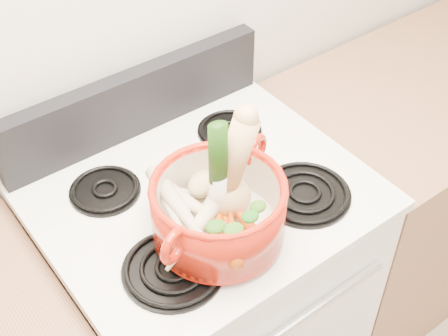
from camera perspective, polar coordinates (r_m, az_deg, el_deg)
wall_back at (r=1.56m, az=-10.06°, el=14.53°), size 3.50×0.02×2.60m
stove_body at (r=1.90m, az=-1.63°, el=-12.66°), size 0.76×0.65×0.92m
cooktop at (r=1.53m, az=-1.98°, el=-2.53°), size 0.78×0.67×0.03m
control_backsplash at (r=1.66m, az=-8.13°, el=5.98°), size 0.76×0.05×0.18m
oven_handle at (r=1.49m, az=6.04°, el=-14.26°), size 0.60×0.02×0.02m
counter_right at (r=2.46m, az=19.03°, el=0.34°), size 1.36×0.65×0.90m
burner_front_left at (r=1.35m, az=-4.66°, el=-9.12°), size 0.22×0.22×0.02m
burner_front_right at (r=1.51m, az=7.42°, el=-2.25°), size 0.22×0.22×0.02m
burner_back_left at (r=1.54m, az=-10.84°, el=-1.92°), size 0.17×0.17×0.02m
burner_back_right at (r=1.68m, az=0.51°, el=3.55°), size 0.17×0.17×0.02m
dutch_oven at (r=1.35m, az=-0.51°, el=-3.87°), size 0.38×0.38×0.14m
pot_handle_left at (r=1.22m, az=-4.60°, el=-7.10°), size 0.08×0.05×0.08m
pot_handle_right at (r=1.42m, az=2.96°, el=1.65°), size 0.08×0.05×0.08m
squash at (r=1.32m, az=0.48°, el=-0.20°), size 0.19×0.14×0.27m
leek at (r=1.30m, az=-0.52°, el=-0.41°), size 0.05×0.05×0.27m
ginger at (r=1.43m, az=-1.93°, el=-1.47°), size 0.11×0.10×0.05m
parsnip_0 at (r=1.35m, az=-3.44°, el=-5.53°), size 0.04×0.20×0.05m
parsnip_1 at (r=1.34m, az=-3.52°, el=-5.48°), size 0.13×0.19×0.06m
parsnip_2 at (r=1.36m, az=-2.05°, el=-3.86°), size 0.10×0.20×0.06m
parsnip_3 at (r=1.31m, az=-3.01°, el=-6.04°), size 0.19×0.11×0.06m
parsnip_4 at (r=1.36m, az=-4.98°, el=-3.35°), size 0.09×0.22×0.06m
parsnip_5 at (r=1.32m, az=-3.21°, el=-4.77°), size 0.05×0.22×0.06m
carrot_0 at (r=1.35m, az=0.53°, el=-5.25°), size 0.04×0.15×0.04m
carrot_1 at (r=1.34m, az=-0.56°, el=-5.46°), size 0.12×0.14×0.05m
carrot_2 at (r=1.37m, az=1.18°, el=-4.03°), size 0.04×0.16×0.04m
carrot_3 at (r=1.31m, az=0.84°, el=-6.39°), size 0.11×0.14×0.04m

